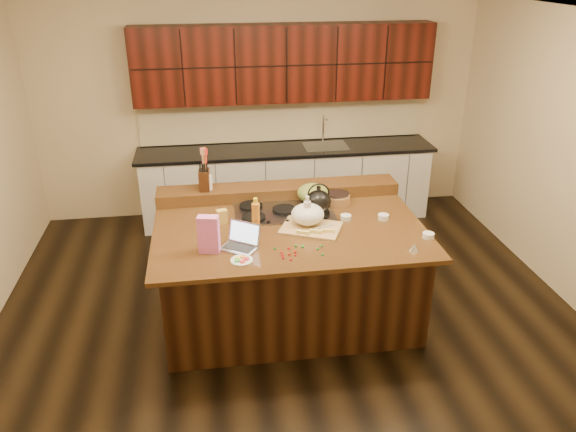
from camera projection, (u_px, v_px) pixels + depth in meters
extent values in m
cube|color=black|center=(289.00, 313.00, 5.41)|extent=(5.50, 5.00, 0.01)
cube|color=silver|center=(289.00, 16.00, 4.26)|extent=(5.50, 5.00, 0.01)
cube|color=#CCB78F|center=(259.00, 110.00, 7.08)|extent=(5.50, 0.01, 2.70)
cube|color=#CCB78F|center=(370.00, 378.00, 2.59)|extent=(5.50, 0.01, 2.70)
cube|color=black|center=(289.00, 273.00, 5.22)|extent=(2.22, 1.42, 0.88)
cube|color=black|center=(289.00, 228.00, 5.02)|extent=(2.40, 1.60, 0.04)
cube|color=black|center=(278.00, 191.00, 5.62)|extent=(2.40, 0.30, 0.12)
cube|color=gray|center=(284.00, 212.00, 5.28)|extent=(0.92, 0.52, 0.02)
cylinder|color=black|center=(251.00, 206.00, 5.35)|extent=(0.22, 0.22, 0.03)
cylinder|color=black|center=(313.00, 203.00, 5.43)|extent=(0.22, 0.22, 0.03)
cylinder|color=black|center=(254.00, 218.00, 5.12)|extent=(0.22, 0.22, 0.03)
cylinder|color=black|center=(318.00, 214.00, 5.20)|extent=(0.22, 0.22, 0.03)
cylinder|color=black|center=(284.00, 210.00, 5.27)|extent=(0.22, 0.22, 0.03)
cube|color=silver|center=(286.00, 184.00, 7.20)|extent=(3.60, 0.62, 0.90)
cube|color=black|center=(286.00, 149.00, 7.00)|extent=(3.70, 0.66, 0.04)
cube|color=gray|center=(326.00, 146.00, 7.06)|extent=(0.55, 0.42, 0.01)
cylinder|color=gray|center=(323.00, 128.00, 7.15)|extent=(0.02, 0.02, 0.36)
cube|color=black|center=(284.00, 63.00, 6.70)|extent=(3.60, 0.34, 0.90)
cube|color=#CCB78F|center=(283.00, 121.00, 7.16)|extent=(3.60, 0.03, 0.50)
ellipsoid|color=black|center=(318.00, 202.00, 5.14)|extent=(0.30, 0.30, 0.21)
ellipsoid|color=olive|center=(313.00, 193.00, 5.39)|extent=(0.35, 0.35, 0.17)
cube|color=#B7B7BC|center=(239.00, 248.00, 4.63)|extent=(0.35, 0.33, 0.01)
cube|color=black|center=(239.00, 247.00, 4.63)|extent=(0.27, 0.23, 0.00)
cube|color=#B7B7BC|center=(244.00, 232.00, 4.67)|extent=(0.27, 0.21, 0.19)
cube|color=silver|center=(244.00, 233.00, 4.66)|extent=(0.24, 0.19, 0.16)
cylinder|color=orange|center=(256.00, 218.00, 4.86)|extent=(0.09, 0.09, 0.27)
cylinder|color=silver|center=(307.00, 215.00, 4.95)|extent=(0.07, 0.07, 0.25)
cube|color=tan|center=(311.00, 228.00, 4.96)|extent=(0.62, 0.55, 0.02)
ellipsoid|color=white|center=(308.00, 214.00, 4.98)|extent=(0.30, 0.30, 0.18)
cube|color=#EDD872|center=(303.00, 232.00, 4.83)|extent=(0.11, 0.03, 0.03)
cube|color=#EDD872|center=(316.00, 231.00, 4.84)|extent=(0.11, 0.03, 0.03)
cube|color=#EDD872|center=(328.00, 231.00, 4.86)|extent=(0.11, 0.03, 0.03)
cylinder|color=gray|center=(324.00, 227.00, 4.95)|extent=(0.20, 0.08, 0.01)
cylinder|color=white|center=(428.00, 235.00, 4.80)|extent=(0.13, 0.13, 0.04)
cylinder|color=white|center=(383.00, 217.00, 5.15)|extent=(0.13, 0.13, 0.04)
cylinder|color=white|center=(346.00, 217.00, 5.14)|extent=(0.12, 0.12, 0.04)
cylinder|color=#996B3F|center=(338.00, 199.00, 5.46)|extent=(0.29, 0.29, 0.09)
cone|color=silver|center=(414.00, 247.00, 4.59)|extent=(0.09, 0.09, 0.07)
cube|color=pink|center=(209.00, 234.00, 4.53)|extent=(0.18, 0.12, 0.32)
cylinder|color=white|center=(242.00, 260.00, 4.45)|extent=(0.18, 0.18, 0.01)
cube|color=gold|center=(222.00, 217.00, 5.05)|extent=(0.11, 0.09, 0.13)
cylinder|color=white|center=(206.00, 183.00, 5.47)|extent=(0.13, 0.13, 0.14)
cube|color=black|center=(204.00, 180.00, 5.45)|extent=(0.11, 0.17, 0.20)
ellipsoid|color=red|center=(289.00, 248.00, 4.62)|extent=(0.02, 0.02, 0.02)
ellipsoid|color=#198C26|center=(275.00, 249.00, 4.62)|extent=(0.02, 0.02, 0.02)
ellipsoid|color=red|center=(283.00, 255.00, 4.51)|extent=(0.02, 0.02, 0.02)
ellipsoid|color=#198C26|center=(296.00, 246.00, 4.66)|extent=(0.02, 0.02, 0.02)
ellipsoid|color=red|center=(281.00, 252.00, 4.56)|extent=(0.02, 0.02, 0.02)
ellipsoid|color=#198C26|center=(318.00, 249.00, 4.62)|extent=(0.02, 0.02, 0.02)
ellipsoid|color=red|center=(283.00, 258.00, 4.47)|extent=(0.02, 0.02, 0.02)
ellipsoid|color=#198C26|center=(302.00, 246.00, 4.66)|extent=(0.02, 0.02, 0.02)
ellipsoid|color=red|center=(291.00, 260.00, 4.45)|extent=(0.02, 0.02, 0.02)
ellipsoid|color=#198C26|center=(322.00, 246.00, 4.66)|extent=(0.02, 0.02, 0.02)
ellipsoid|color=red|center=(295.00, 252.00, 4.57)|extent=(0.02, 0.02, 0.02)
ellipsoid|color=#198C26|center=(303.00, 247.00, 4.65)|extent=(0.02, 0.02, 0.02)
ellipsoid|color=red|center=(295.00, 255.00, 4.52)|extent=(0.02, 0.02, 0.02)
ellipsoid|color=#198C26|center=(323.00, 255.00, 4.52)|extent=(0.02, 0.02, 0.02)
ellipsoid|color=red|center=(289.00, 254.00, 4.53)|extent=(0.02, 0.02, 0.02)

